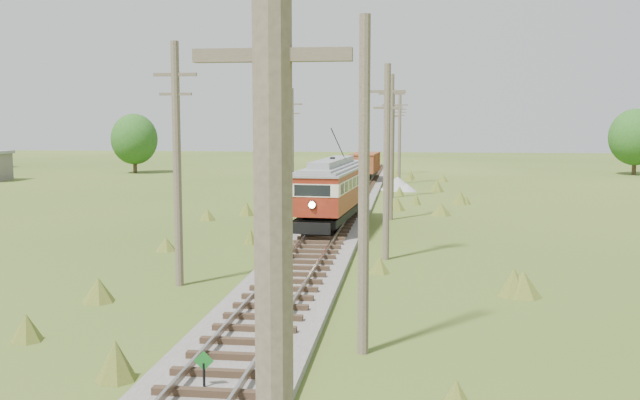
# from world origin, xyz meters

# --- Properties ---
(railbed_main) EXTENTS (3.60, 96.00, 0.57)m
(railbed_main) POSITION_xyz_m (0.00, 34.00, 0.19)
(railbed_main) COLOR #605B54
(railbed_main) RESTS_ON ground
(switch_marker) EXTENTS (0.45, 0.06, 1.08)m
(switch_marker) POSITION_xyz_m (-0.20, 1.50, 0.63)
(switch_marker) COLOR black
(switch_marker) RESTS_ON ground
(streetcar) EXTENTS (3.47, 11.49, 5.20)m
(streetcar) POSITION_xyz_m (-0.00, 26.64, 2.47)
(streetcar) COLOR black
(streetcar) RESTS_ON ground
(gondola) EXTENTS (2.71, 7.31, 2.39)m
(gondola) POSITION_xyz_m (0.00, 58.39, 1.85)
(gondola) COLOR black
(gondola) RESTS_ON ground
(gravel_pile) EXTENTS (3.30, 3.50, 1.20)m
(gravel_pile) POSITION_xyz_m (3.47, 50.30, 0.56)
(gravel_pile) COLOR gray
(gravel_pile) RESTS_ON ground
(utility_pole_r_0) EXTENTS (1.60, 0.30, 8.50)m
(utility_pole_r_0) POSITION_xyz_m (3.20, -8.00, 4.37)
(utility_pole_r_0) COLOR brown
(utility_pole_r_0) RESTS_ON ground
(utility_pole_r_1) EXTENTS (0.30, 0.30, 8.80)m
(utility_pole_r_1) POSITION_xyz_m (3.10, 5.00, 4.40)
(utility_pole_r_1) COLOR brown
(utility_pole_r_1) RESTS_ON ground
(utility_pole_r_2) EXTENTS (1.60, 0.30, 8.60)m
(utility_pole_r_2) POSITION_xyz_m (3.30, 18.00, 4.42)
(utility_pole_r_2) COLOR brown
(utility_pole_r_2) RESTS_ON ground
(utility_pole_r_3) EXTENTS (1.60, 0.30, 9.00)m
(utility_pole_r_3) POSITION_xyz_m (3.20, 31.00, 4.63)
(utility_pole_r_3) COLOR brown
(utility_pole_r_3) RESTS_ON ground
(utility_pole_r_4) EXTENTS (1.60, 0.30, 8.40)m
(utility_pole_r_4) POSITION_xyz_m (3.00, 44.00, 4.32)
(utility_pole_r_4) COLOR brown
(utility_pole_r_4) RESTS_ON ground
(utility_pole_r_5) EXTENTS (1.60, 0.30, 8.90)m
(utility_pole_r_5) POSITION_xyz_m (3.40, 57.00, 4.58)
(utility_pole_r_5) COLOR brown
(utility_pole_r_5) RESTS_ON ground
(utility_pole_r_6) EXTENTS (1.60, 0.30, 8.70)m
(utility_pole_r_6) POSITION_xyz_m (3.20, 70.00, 4.47)
(utility_pole_r_6) COLOR brown
(utility_pole_r_6) RESTS_ON ground
(utility_pole_l_a) EXTENTS (1.60, 0.30, 9.00)m
(utility_pole_l_a) POSITION_xyz_m (-4.20, 12.00, 4.63)
(utility_pole_l_a) COLOR brown
(utility_pole_l_a) RESTS_ON ground
(utility_pole_l_b) EXTENTS (1.60, 0.30, 8.60)m
(utility_pole_l_b) POSITION_xyz_m (-4.50, 40.00, 4.42)
(utility_pole_l_b) COLOR brown
(utility_pole_l_b) RESTS_ON ground
(tree_mid_a) EXTENTS (5.46, 5.46, 7.03)m
(tree_mid_a) POSITION_xyz_m (-28.00, 68.00, 4.02)
(tree_mid_a) COLOR #38281C
(tree_mid_a) RESTS_ON ground
(tree_mid_b) EXTENTS (5.88, 5.88, 7.57)m
(tree_mid_b) POSITION_xyz_m (30.00, 72.00, 4.33)
(tree_mid_b) COLOR #38281C
(tree_mid_b) RESTS_ON ground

